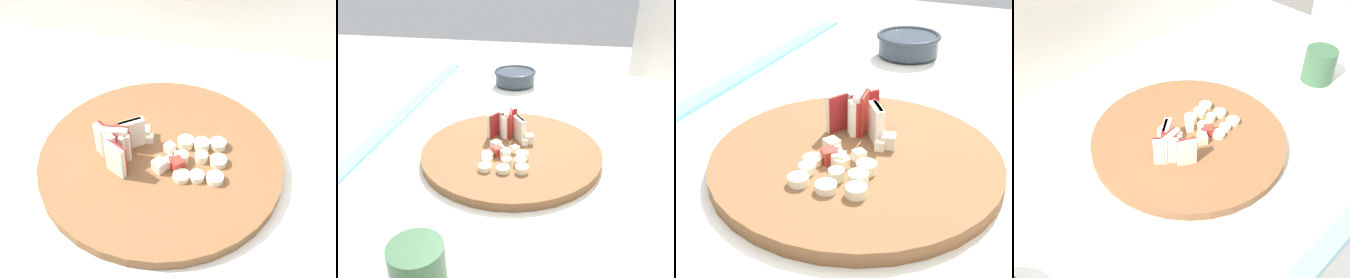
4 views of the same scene
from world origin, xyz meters
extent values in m
cube|color=silver|center=(0.00, 0.00, 0.45)|extent=(1.43, 0.79, 0.91)
cube|color=#6BB2CC|center=(0.00, -0.37, 0.90)|extent=(1.43, 0.04, 0.04)
cube|color=silver|center=(0.00, 0.41, 0.75)|extent=(2.40, 0.04, 1.49)
cylinder|color=brown|center=(-0.02, -0.01, 0.92)|extent=(0.43, 0.43, 0.02)
cube|color=#A32323|center=(-0.08, -0.06, 0.96)|extent=(0.04, 0.02, 0.06)
cube|color=#EFE5CC|center=(-0.08, -0.07, 0.96)|extent=(0.04, 0.03, 0.06)
cube|color=maroon|center=(-0.11, -0.03, 0.96)|extent=(0.04, 0.03, 0.06)
cube|color=#EFE5CC|center=(-0.11, -0.04, 0.96)|extent=(0.05, 0.04, 0.06)
cube|color=#B22D23|center=(-0.10, -0.03, 0.96)|extent=(0.05, 0.01, 0.06)
cube|color=white|center=(-0.10, -0.04, 0.96)|extent=(0.05, 0.02, 0.06)
cube|color=#A32323|center=(-0.09, -0.03, 0.96)|extent=(0.04, 0.01, 0.06)
cube|color=white|center=(-0.09, -0.04, 0.96)|extent=(0.04, 0.02, 0.06)
cube|color=#B22D23|center=(-0.10, -0.03, 0.96)|extent=(0.04, 0.01, 0.07)
cube|color=beige|center=(-0.09, -0.03, 0.96)|extent=(0.05, 0.02, 0.07)
cube|color=#A32323|center=(-0.08, 0.00, 0.96)|extent=(0.04, 0.03, 0.06)
cube|color=#EFE5CC|center=(-0.08, 0.00, 0.96)|extent=(0.04, 0.04, 0.06)
cube|color=white|center=(-0.01, 0.00, 0.94)|extent=(0.02, 0.02, 0.02)
cube|color=#B22D23|center=(0.01, -0.04, 0.94)|extent=(0.03, 0.03, 0.02)
cube|color=beige|center=(0.02, -0.02, 0.94)|extent=(0.02, 0.02, 0.02)
cube|color=white|center=(0.00, -0.03, 0.94)|extent=(0.02, 0.02, 0.02)
cube|color=#A32323|center=(0.01, -0.03, 0.94)|extent=(0.02, 0.02, 0.02)
cube|color=#EFE5CC|center=(-0.02, -0.05, 0.94)|extent=(0.03, 0.03, 0.02)
cube|color=white|center=(-0.05, 0.02, 0.94)|extent=(0.02, 0.02, 0.01)
cube|color=beige|center=(-0.06, 0.03, 0.94)|extent=(0.03, 0.03, 0.02)
cylinder|color=beige|center=(0.03, -0.06, 0.94)|extent=(0.03, 0.03, 0.01)
cylinder|color=white|center=(0.05, -0.05, 0.94)|extent=(0.02, 0.02, 0.01)
cylinder|color=white|center=(0.08, -0.05, 0.94)|extent=(0.03, 0.03, 0.01)
cylinder|color=#F4EAC6|center=(0.02, -0.02, 0.94)|extent=(0.02, 0.02, 0.01)
cylinder|color=#F4EAC6|center=(0.05, -0.01, 0.94)|extent=(0.02, 0.02, 0.02)
cylinder|color=#F4EAC6|center=(0.08, -0.01, 0.94)|extent=(0.03, 0.03, 0.01)
cylinder|color=#F4EAC6|center=(0.02, 0.02, 0.94)|extent=(0.03, 0.03, 0.01)
cylinder|color=white|center=(0.05, 0.02, 0.94)|extent=(0.03, 0.03, 0.02)
cylinder|color=#F4EAC6|center=(0.08, 0.03, 0.94)|extent=(0.03, 0.03, 0.01)
cylinder|color=#335638|center=(0.40, -0.07, 0.95)|extent=(0.08, 0.08, 0.09)
camera|label=1|loc=(0.11, -0.53, 1.48)|focal=46.17mm
camera|label=2|loc=(0.77, 0.12, 1.37)|focal=40.57mm
camera|label=3|loc=(0.56, 0.22, 1.30)|focal=52.34mm
camera|label=4|loc=(-0.51, -0.49, 1.55)|focal=44.36mm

